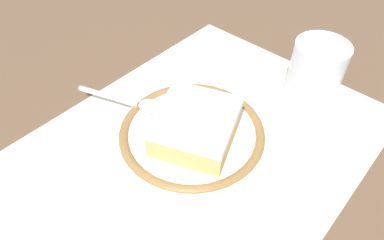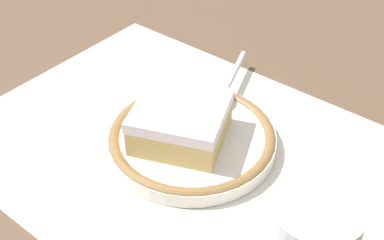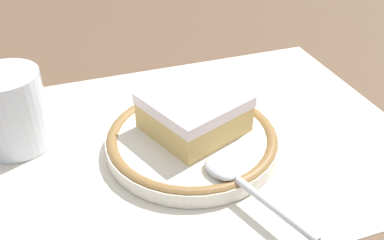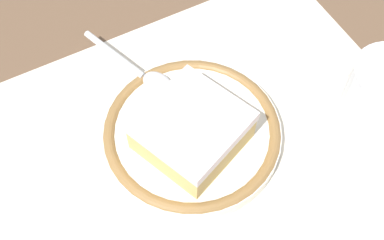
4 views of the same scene
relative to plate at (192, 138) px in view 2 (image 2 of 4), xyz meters
The scene contains 5 objects.
ground_plane 0.02m from the plate, 118.39° to the right, with size 2.40×2.40×0.00m, color brown.
placemat 0.02m from the plate, 118.39° to the right, with size 0.48×0.35×0.00m, color beige.
plate is the anchor object (origin of this frame).
cake_slice 0.03m from the plate, 98.66° to the right, with size 0.12×0.12×0.04m.
spoon 0.09m from the plate, 100.78° to the left, with size 0.06×0.13×0.01m.
Camera 2 is at (0.26, -0.31, 0.37)m, focal length 47.06 mm.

